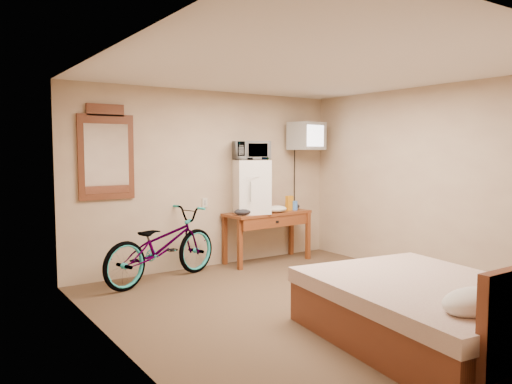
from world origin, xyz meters
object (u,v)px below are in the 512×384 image
bicycle (162,245)px  crt_television (306,136)px  bed (435,311)px  mini_fridge (251,187)px  desk (269,220)px  blue_cup (295,206)px  microwave (251,151)px  wall_mirror (106,154)px

bicycle → crt_television: bearing=-103.8°
bed → mini_fridge: bearing=83.6°
crt_television → mini_fridge: bearing=179.5°
desk → bicycle: (-1.76, -0.12, -0.16)m
blue_cup → bicycle: size_ratio=0.08×
microwave → desk: bearing=11.4°
microwave → wall_mirror: wall_mirror is taller
blue_cup → bed: bed is taller
microwave → bicycle: (-1.47, -0.15, -1.20)m
crt_television → wall_mirror: size_ratio=0.52×
microwave → bicycle: bearing=-156.9°
mini_fridge → crt_television: 1.26m
wall_mirror → blue_cup: bearing=-6.0°
microwave → bed: bearing=-79.1°
wall_mirror → bicycle: 1.34m
desk → mini_fridge: 0.59m
desk → bicycle: 1.77m
wall_mirror → crt_television: bearing=-4.7°
desk → microwave: size_ratio=2.77×
mini_fridge → bed: 3.53m
mini_fridge → crt_television: bearing=-0.5°
mini_fridge → crt_television: (1.02, -0.01, 0.75)m
blue_cup → crt_television: crt_television is taller
bed → bicycle: bearing=108.5°
blue_cup → wall_mirror: bearing=174.0°
desk → microwave: 1.07m
blue_cup → bicycle: 2.27m
blue_cup → crt_television: (0.25, 0.04, 1.06)m
wall_mirror → bed: (1.64, -3.64, -1.33)m
bicycle → wall_mirror: bearing=37.8°
mini_fridge → wall_mirror: wall_mirror is taller
microwave → bicycle: microwave is taller
desk → wall_mirror: (-2.31, 0.27, 0.99)m
crt_television → bicycle: (-2.49, -0.14, -1.42)m
mini_fridge → microwave: 0.52m
desk → wall_mirror: wall_mirror is taller
desk → microwave: bearing=174.1°
crt_television → bicycle: crt_television is taller
microwave → bicycle: size_ratio=0.28×
desk → blue_cup: 0.51m
desk → bed: bed is taller
microwave → blue_cup: (0.77, -0.05, -0.84)m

